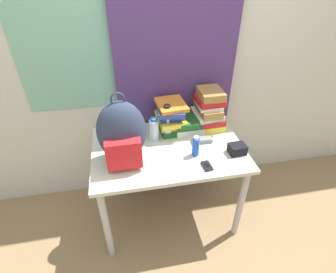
# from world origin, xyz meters

# --- Properties ---
(ground_plane) EXTENTS (12.00, 12.00, 0.00)m
(ground_plane) POSITION_xyz_m (0.00, 0.00, 0.00)
(ground_plane) COLOR #8C704C
(wall_back) EXTENTS (6.00, 0.06, 2.50)m
(wall_back) POSITION_xyz_m (-0.00, 0.82, 1.25)
(wall_back) COLOR beige
(wall_back) RESTS_ON ground_plane
(curtain_blue) EXTENTS (0.95, 0.04, 2.50)m
(curtain_blue) POSITION_xyz_m (0.14, 0.77, 1.25)
(curtain_blue) COLOR #4C336B
(curtain_blue) RESTS_ON ground_plane
(desk) EXTENTS (1.11, 0.74, 0.73)m
(desk) POSITION_xyz_m (0.00, 0.37, 0.63)
(desk) COLOR beige
(desk) RESTS_ON ground_plane
(backpack) EXTENTS (0.33, 0.27, 0.51)m
(backpack) POSITION_xyz_m (-0.32, 0.30, 0.94)
(backpack) COLOR #2D3851
(backpack) RESTS_ON desk
(book_stack_left) EXTENTS (0.23, 0.29, 0.26)m
(book_stack_left) POSITION_xyz_m (0.06, 0.58, 0.86)
(book_stack_left) COLOR #1E5623
(book_stack_left) RESTS_ON desk
(book_stack_center) EXTENTS (0.22, 0.29, 0.12)m
(book_stack_center) POSITION_xyz_m (0.20, 0.59, 0.78)
(book_stack_center) COLOR silver
(book_stack_center) RESTS_ON desk
(book_stack_right) EXTENTS (0.25, 0.28, 0.33)m
(book_stack_right) POSITION_xyz_m (0.37, 0.59, 0.88)
(book_stack_right) COLOR yellow
(book_stack_right) RESTS_ON desk
(water_bottle) EXTENTS (0.07, 0.07, 0.19)m
(water_bottle) POSITION_xyz_m (-0.08, 0.49, 0.81)
(water_bottle) COLOR silver
(water_bottle) RESTS_ON desk
(sports_bottle) EXTENTS (0.08, 0.08, 0.27)m
(sports_bottle) POSITION_xyz_m (0.02, 0.52, 0.86)
(sports_bottle) COLOR white
(sports_bottle) RESTS_ON desk
(sunscreen_bottle) EXTENTS (0.05, 0.05, 0.16)m
(sunscreen_bottle) POSITION_xyz_m (0.17, 0.25, 0.80)
(sunscreen_bottle) COLOR blue
(sunscreen_bottle) RESTS_ON desk
(cell_phone) EXTENTS (0.06, 0.10, 0.02)m
(cell_phone) POSITION_xyz_m (0.22, 0.11, 0.73)
(cell_phone) COLOR black
(cell_phone) RESTS_ON desk
(sunglasses_case) EXTENTS (0.15, 0.06, 0.04)m
(sunglasses_case) POSITION_xyz_m (0.27, 0.39, 0.74)
(sunglasses_case) COLOR gray
(sunglasses_case) RESTS_ON desk
(camera_pouch) EXTENTS (0.12, 0.10, 0.07)m
(camera_pouch) POSITION_xyz_m (0.48, 0.21, 0.76)
(camera_pouch) COLOR black
(camera_pouch) RESTS_ON desk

